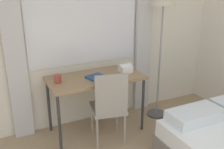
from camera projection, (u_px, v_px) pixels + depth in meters
name	position (u px, v px, depth m)	size (l,w,h in m)	color
wall_back_with_window	(72.00, 27.00, 3.34)	(5.42, 0.13, 2.70)	silver
desk	(96.00, 81.00, 3.31)	(1.20, 0.59, 0.77)	#937551
desk_chair	(109.00, 104.00, 3.12)	(0.47, 0.47, 0.93)	gray
standing_lamp	(163.00, 4.00, 3.40)	(0.33, 0.33, 1.90)	#4C4C51
telephone	(125.00, 68.00, 3.44)	(0.18, 0.16, 0.11)	white
book	(96.00, 77.00, 3.24)	(0.26, 0.23, 0.02)	navy
mug	(58.00, 79.00, 3.08)	(0.09, 0.09, 0.09)	#993F33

